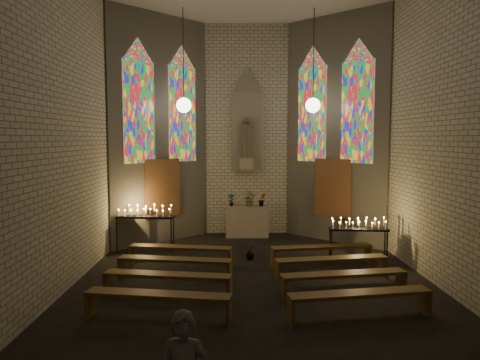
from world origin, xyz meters
name	(u,v)px	position (x,y,z in m)	size (l,w,h in m)	color
floor	(255,289)	(0.00, 0.00, 0.00)	(12.00, 12.00, 0.00)	black
room	(249,121)	(0.00, 3.37, 3.72)	(8.22, 12.43, 7.00)	beige
altar	(247,221)	(0.00, 5.45, 0.50)	(1.40, 0.60, 1.00)	#B5A793
flower_vase_left	(231,200)	(-0.52, 5.49, 1.21)	(0.22, 0.15, 0.43)	#4C723F
flower_vase_center	(250,200)	(0.09, 5.41, 1.21)	(0.38, 0.33, 0.42)	#4C723F
flower_vase_right	(262,200)	(0.49, 5.47, 1.22)	(0.24, 0.20, 0.44)	#4C723F
aisle_flower_pot	(250,252)	(-0.01, 2.50, 0.21)	(0.23, 0.23, 0.41)	#4C723F
votive_stand_left	(145,214)	(-3.00, 3.60, 1.07)	(1.72, 0.56, 1.24)	black
votive_stand_right	(359,226)	(2.80, 2.16, 0.96)	(1.54, 0.49, 1.11)	black
pew_left_0	(180,250)	(-1.80, 1.92, 0.41)	(2.64, 0.79, 0.50)	#543D18
pew_right_0	(322,249)	(1.80, 1.92, 0.41)	(2.64, 0.79, 0.50)	#543D18
pew_left_1	(175,262)	(-1.80, 0.72, 0.41)	(2.64, 0.79, 0.50)	#543D18
pew_right_1	(331,262)	(1.80, 0.72, 0.41)	(2.64, 0.79, 0.50)	#543D18
pew_left_2	(167,278)	(-1.80, -0.48, 0.41)	(2.64, 0.79, 0.50)	#543D18
pew_right_2	(344,277)	(1.80, -0.48, 0.41)	(2.64, 0.79, 0.50)	#543D18
pew_left_3	(158,298)	(-1.80, -1.68, 0.41)	(2.64, 0.79, 0.50)	#543D18
pew_right_3	(360,297)	(1.80, -1.68, 0.41)	(2.64, 0.79, 0.50)	#543D18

